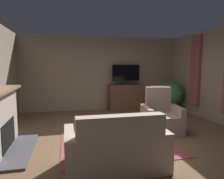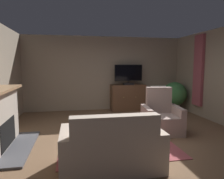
{
  "view_description": "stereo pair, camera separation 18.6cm",
  "coord_description": "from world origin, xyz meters",
  "px_view_note": "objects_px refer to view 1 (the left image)",
  "views": [
    {
      "loc": [
        -1.32,
        -4.52,
        1.64
      ],
      "look_at": [
        -0.2,
        0.39,
        1.05
      ],
      "focal_mm": 33.3,
      "sensor_mm": 36.0,
      "label": 1
    },
    {
      "loc": [
        -1.13,
        -4.56,
        1.64
      ],
      "look_at": [
        -0.2,
        0.39,
        1.05
      ],
      "focal_mm": 33.3,
      "sensor_mm": 36.0,
      "label": 2
    }
  ],
  "objects_px": {
    "tv_cabinet": "(125,98)",
    "television": "(126,74)",
    "folded_newspaper": "(94,119)",
    "potted_plant_on_hearth_side": "(171,94)",
    "coffee_table": "(103,122)",
    "armchair_beside_cabinet": "(161,118)",
    "sofa_floral": "(116,150)",
    "tv_remote": "(109,119)"
  },
  "relations": [
    {
      "from": "tv_cabinet",
      "to": "television",
      "type": "height_order",
      "value": "television"
    },
    {
      "from": "folded_newspaper",
      "to": "potted_plant_on_hearth_side",
      "type": "relative_size",
      "value": 0.29
    },
    {
      "from": "coffee_table",
      "to": "armchair_beside_cabinet",
      "type": "relative_size",
      "value": 0.83
    },
    {
      "from": "coffee_table",
      "to": "tv_cabinet",
      "type": "bearing_deg",
      "value": 64.07
    },
    {
      "from": "sofa_floral",
      "to": "armchair_beside_cabinet",
      "type": "relative_size",
      "value": 1.43
    },
    {
      "from": "television",
      "to": "sofa_floral",
      "type": "bearing_deg",
      "value": -108.57
    },
    {
      "from": "armchair_beside_cabinet",
      "to": "potted_plant_on_hearth_side",
      "type": "bearing_deg",
      "value": 55.73
    },
    {
      "from": "sofa_floral",
      "to": "tv_remote",
      "type": "bearing_deg",
      "value": 82.49
    },
    {
      "from": "tv_cabinet",
      "to": "coffee_table",
      "type": "distance_m",
      "value": 3.03
    },
    {
      "from": "coffee_table",
      "to": "folded_newspaper",
      "type": "height_order",
      "value": "folded_newspaper"
    },
    {
      "from": "tv_cabinet",
      "to": "coffee_table",
      "type": "bearing_deg",
      "value": -115.93
    },
    {
      "from": "tv_cabinet",
      "to": "tv_remote",
      "type": "bearing_deg",
      "value": -113.24
    },
    {
      "from": "tv_cabinet",
      "to": "potted_plant_on_hearth_side",
      "type": "distance_m",
      "value": 1.65
    },
    {
      "from": "television",
      "to": "potted_plant_on_hearth_side",
      "type": "distance_m",
      "value": 1.78
    },
    {
      "from": "television",
      "to": "potted_plant_on_hearth_side",
      "type": "relative_size",
      "value": 0.96
    },
    {
      "from": "television",
      "to": "folded_newspaper",
      "type": "relative_size",
      "value": 3.34
    },
    {
      "from": "tv_cabinet",
      "to": "potted_plant_on_hearth_side",
      "type": "bearing_deg",
      "value": -17.94
    },
    {
      "from": "television",
      "to": "sofa_floral",
      "type": "distance_m",
      "value": 4.43
    },
    {
      "from": "tv_cabinet",
      "to": "sofa_floral",
      "type": "bearing_deg",
      "value": -108.34
    },
    {
      "from": "coffee_table",
      "to": "folded_newspaper",
      "type": "bearing_deg",
      "value": 169.3
    },
    {
      "from": "folded_newspaper",
      "to": "sofa_floral",
      "type": "xyz_separation_m",
      "value": [
        0.14,
        -1.46,
        -0.12
      ]
    },
    {
      "from": "television",
      "to": "coffee_table",
      "type": "relative_size",
      "value": 1.1
    },
    {
      "from": "tv_remote",
      "to": "armchair_beside_cabinet",
      "type": "xyz_separation_m",
      "value": [
        1.35,
        0.21,
        -0.09
      ]
    },
    {
      "from": "sofa_floral",
      "to": "armchair_beside_cabinet",
      "type": "bearing_deg",
      "value": 45.77
    },
    {
      "from": "television",
      "to": "tv_remote",
      "type": "distance_m",
      "value": 3.11
    },
    {
      "from": "sofa_floral",
      "to": "potted_plant_on_hearth_side",
      "type": "bearing_deg",
      "value": 51.07
    },
    {
      "from": "television",
      "to": "folded_newspaper",
      "type": "distance_m",
      "value": 3.17
    },
    {
      "from": "coffee_table",
      "to": "sofa_floral",
      "type": "xyz_separation_m",
      "value": [
        -0.05,
        -1.43,
        -0.06
      ]
    },
    {
      "from": "armchair_beside_cabinet",
      "to": "potted_plant_on_hearth_side",
      "type": "height_order",
      "value": "armchair_beside_cabinet"
    },
    {
      "from": "tv_cabinet",
      "to": "coffee_table",
      "type": "height_order",
      "value": "tv_cabinet"
    },
    {
      "from": "tv_remote",
      "to": "armchair_beside_cabinet",
      "type": "height_order",
      "value": "armchair_beside_cabinet"
    },
    {
      "from": "coffee_table",
      "to": "sofa_floral",
      "type": "distance_m",
      "value": 1.43
    },
    {
      "from": "folded_newspaper",
      "to": "armchair_beside_cabinet",
      "type": "height_order",
      "value": "armchair_beside_cabinet"
    },
    {
      "from": "coffee_table",
      "to": "sofa_floral",
      "type": "relative_size",
      "value": 0.58
    },
    {
      "from": "tv_remote",
      "to": "tv_cabinet",
      "type": "bearing_deg",
      "value": 159.94
    },
    {
      "from": "television",
      "to": "coffee_table",
      "type": "bearing_deg",
      "value": -116.37
    },
    {
      "from": "potted_plant_on_hearth_side",
      "to": "tv_cabinet",
      "type": "bearing_deg",
      "value": 162.06
    },
    {
      "from": "folded_newspaper",
      "to": "armchair_beside_cabinet",
      "type": "relative_size",
      "value": 0.27
    },
    {
      "from": "coffee_table",
      "to": "armchair_beside_cabinet",
      "type": "distance_m",
      "value": 1.49
    },
    {
      "from": "tv_cabinet",
      "to": "potted_plant_on_hearth_side",
      "type": "relative_size",
      "value": 1.17
    },
    {
      "from": "tv_cabinet",
      "to": "tv_remote",
      "type": "distance_m",
      "value": 3.03
    },
    {
      "from": "folded_newspaper",
      "to": "potted_plant_on_hearth_side",
      "type": "distance_m",
      "value": 3.78
    }
  ]
}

